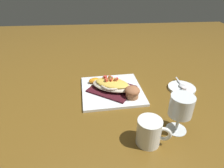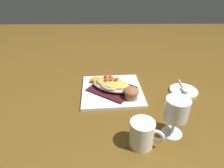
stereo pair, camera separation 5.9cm
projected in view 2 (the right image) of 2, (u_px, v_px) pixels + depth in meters
The scene contains 11 objects.
ground_plane at pixel (112, 92), 0.92m from camera, with size 2.60×2.60×0.00m, color brown.
square_plate at pixel (112, 90), 0.92m from camera, with size 0.28×0.28×0.01m, color white.
folded_napkin at pixel (112, 89), 0.91m from camera, with size 0.19×0.16×0.01m, color #42131B.
gratin_dish at pixel (112, 84), 0.90m from camera, with size 0.18×0.22×0.05m.
muffin at pixel (131, 93), 0.84m from camera, with size 0.07×0.07×0.05m.
orange_garnish at pixel (95, 80), 0.97m from camera, with size 0.06×0.06×0.02m.
coffee_mug at pixel (142, 135), 0.62m from camera, with size 0.08×0.11×0.09m.
stemmed_glass at pixel (176, 111), 0.64m from camera, with size 0.08×0.08×0.15m.
creamer_saucer at pixel (184, 91), 0.91m from camera, with size 0.13×0.13×0.01m, color white.
spoon at pixel (184, 88), 0.91m from camera, with size 0.11×0.03×0.01m.
creamer_cup_0 at pixel (186, 92), 0.88m from camera, with size 0.02×0.02×0.02m, color white.
Camera 2 is at (0.77, -0.01, 0.50)m, focal length 31.12 mm.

